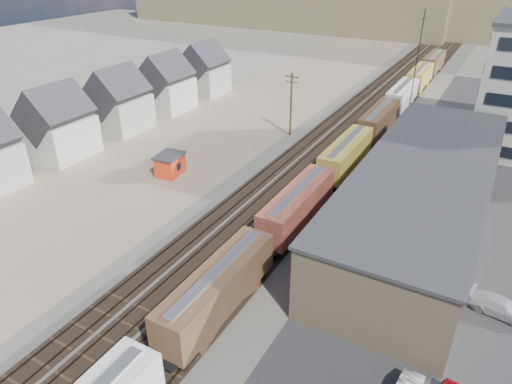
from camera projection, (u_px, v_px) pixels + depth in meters
The scene contains 12 objects.
ground at pixel (163, 319), 37.30m from camera, with size 300.00×300.00×0.00m, color #6B6356.
ballast_bed at pixel (357, 129), 75.64m from camera, with size 18.00×200.00×0.06m, color #4C4742.
dirt_yard at pixel (223, 127), 76.55m from camera, with size 24.00×180.00×0.03m, color #84705B.
asphalt_lot at pixel (494, 199), 54.71m from camera, with size 26.00×120.00×0.04m, color #232326.
rail_tracks at pixel (354, 128), 75.84m from camera, with size 11.40×200.00×0.24m.
freight_train at pixel (364, 136), 65.48m from camera, with size 3.00×119.74×4.46m.
warehouse at pixel (422, 194), 48.31m from camera, with size 12.40×40.40×7.25m.
utility_pole_north at pixel (291, 103), 70.63m from camera, with size 2.20×0.32×10.00m.
radio_mast at pixel (416, 65), 76.40m from camera, with size 1.20×0.16×18.00m.
townhouse_row at pixel (90, 114), 68.98m from camera, with size 8.15×68.16×10.47m.
maintenance_shed at pixel (170, 164), 60.00m from camera, with size 3.46×4.24×2.87m.
parked_car_silver at pixel (501, 307), 37.39m from camera, with size 2.07×5.09×1.48m, color #ABADB3.
Camera 1 is at (20.22, -20.57, 26.92)m, focal length 32.00 mm.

